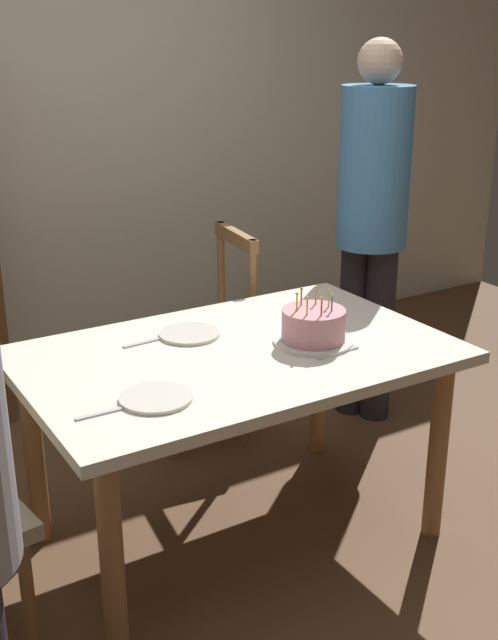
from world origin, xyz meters
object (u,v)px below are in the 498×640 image
dining_table (237,376)px  plate_far_side (189,334)px  chair_spindle_back (202,341)px  person_guest (372,212)px  birthday_cake (313,327)px  plate_near_celebrant (156,398)px

dining_table → plate_far_side: plate_far_side is taller
chair_spindle_back → person_guest: 0.96m
birthday_cake → chair_spindle_back: bearing=89.1°
plate_far_side → dining_table: bearing=-70.8°
plate_near_celebrant → birthday_cake: bearing=11.0°
dining_table → birthday_cake: size_ratio=5.18×
birthday_cake → person_guest: bearing=39.4°
dining_table → chair_spindle_back: size_ratio=1.53×
plate_far_side → person_guest: person_guest is taller
chair_spindle_back → plate_far_side: bearing=-121.5°
birthday_cake → plate_far_side: birthday_cake is taller
plate_near_celebrant → person_guest: bearing=28.0°
plate_far_side → person_guest: size_ratio=0.13×
plate_near_celebrant → dining_table: bearing=27.6°
plate_near_celebrant → plate_far_side: bearing=52.0°
dining_table → plate_far_side: size_ratio=6.60×
dining_table → person_guest: person_guest is taller
birthday_cake → person_guest: size_ratio=0.16×
birthday_cake → chair_spindle_back: (0.01, 0.86, -0.34)m
birthday_cake → chair_spindle_back: size_ratio=0.29×
dining_table → birthday_cake: 0.32m
chair_spindle_back → plate_near_celebrant: bearing=-124.4°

